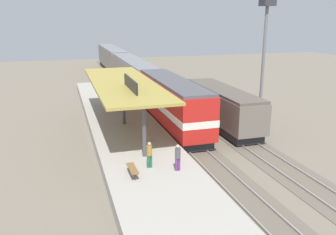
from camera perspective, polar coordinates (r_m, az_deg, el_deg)
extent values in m
plane|color=#706656|center=(34.06, 4.05, -1.52)|extent=(120.00, 120.00, 0.00)
cube|color=#5F5649|center=(33.42, 0.84, -1.79)|extent=(3.20, 110.00, 0.04)
cube|color=gray|center=(33.20, -0.35, -1.80)|extent=(0.10, 110.00, 0.16)
cube|color=gray|center=(33.62, 2.01, -1.58)|extent=(0.10, 110.00, 0.16)
cube|color=#5F5649|center=(35.03, 8.03, -1.11)|extent=(3.20, 110.00, 0.04)
cube|color=gray|center=(34.73, 6.95, -1.12)|extent=(0.10, 110.00, 0.16)
cube|color=gray|center=(35.31, 9.10, -0.92)|extent=(0.10, 110.00, 0.16)
cube|color=#9E998E|center=(32.26, -6.97, -1.76)|extent=(6.00, 44.00, 0.90)
cylinder|color=#47474C|center=(24.10, -3.82, -2.18)|extent=(0.28, 0.28, 3.60)
cylinder|color=#47474C|center=(31.66, -7.11, 2.12)|extent=(0.28, 0.28, 3.60)
cylinder|color=#47474C|center=(39.39, -9.13, 4.75)|extent=(0.28, 0.28, 3.60)
cube|color=#A38E3D|center=(31.27, -7.23, 5.51)|extent=(5.20, 18.00, 0.20)
cube|color=black|center=(27.68, -5.99, 5.37)|extent=(0.12, 4.80, 0.90)
cylinder|color=#333338|center=(21.23, -5.31, -9.40)|extent=(0.07, 0.07, 0.42)
cylinder|color=#333338|center=(22.39, -5.99, -8.03)|extent=(0.07, 0.07, 0.42)
cube|color=brown|center=(21.71, -5.68, -8.10)|extent=(0.44, 1.70, 0.08)
cube|color=#28282D|center=(33.57, 0.68, -0.83)|extent=(2.60, 13.60, 0.70)
cube|color=red|center=(33.03, 0.69, 2.66)|extent=(2.90, 14.40, 3.50)
cube|color=#4C4C51|center=(32.65, 0.70, 5.85)|extent=(2.78, 14.11, 0.24)
cube|color=silver|center=(33.09, 0.69, 2.22)|extent=(2.93, 14.43, 0.56)
cube|color=#28282D|center=(50.54, -5.47, 4.78)|extent=(2.60, 19.20, 0.70)
cube|color=slate|center=(50.20, -5.53, 7.02)|extent=(2.90, 20.00, 3.30)
cube|color=slate|center=(49.96, -5.58, 9.03)|extent=(2.78, 19.60, 0.24)
cube|color=#28282D|center=(70.80, -8.86, 7.83)|extent=(2.60, 19.20, 0.70)
cube|color=slate|center=(70.55, -8.93, 9.44)|extent=(2.90, 20.00, 3.30)
cube|color=slate|center=(70.38, -9.00, 10.87)|extent=(2.78, 19.60, 0.24)
cube|color=#28282D|center=(34.28, 8.55, -0.66)|extent=(2.50, 11.20, 0.70)
cube|color=#6B6056|center=(33.85, 8.66, 2.02)|extent=(2.80, 12.00, 2.60)
cube|color=#554D45|center=(33.55, 8.76, 4.38)|extent=(2.69, 11.76, 0.24)
cylinder|color=slate|center=(33.58, 14.88, 7.37)|extent=(0.28, 0.28, 11.00)
cube|color=#333338|center=(33.28, 15.61, 17.37)|extent=(1.10, 1.10, 0.70)
cylinder|color=#23603D|center=(22.71, -3.19, -7.03)|extent=(0.16, 0.16, 0.84)
cylinder|color=#23603D|center=(22.75, -2.74, -6.99)|extent=(0.16, 0.16, 0.84)
cylinder|color=olive|center=(22.46, -2.99, -5.27)|extent=(0.34, 0.34, 0.64)
sphere|color=tan|center=(22.30, -3.01, -4.23)|extent=(0.23, 0.23, 0.23)
cylinder|color=#663375|center=(22.27, 1.33, -7.49)|extent=(0.16, 0.16, 0.84)
cylinder|color=#663375|center=(22.33, 1.78, -7.43)|extent=(0.16, 0.16, 0.84)
cylinder|color=#4C4C51|center=(22.02, 1.57, -5.69)|extent=(0.34, 0.34, 0.64)
sphere|color=tan|center=(21.86, 1.58, -4.63)|extent=(0.23, 0.23, 0.23)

